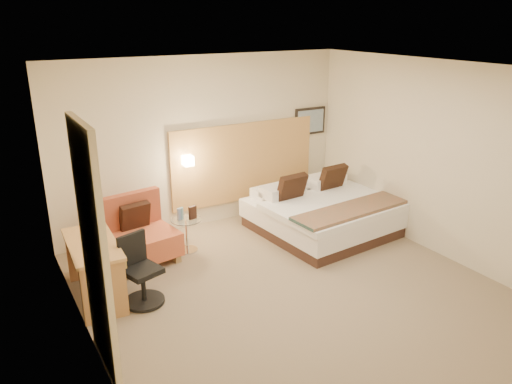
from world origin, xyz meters
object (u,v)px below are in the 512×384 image
side_table (187,233)px  lounge_chair (140,235)px  desk (95,254)px  bed (322,212)px  desk_chair (140,276)px

side_table → lounge_chair: bearing=175.1°
lounge_chair → desk: lounge_chair is taller
lounge_chair → side_table: (0.67, -0.06, -0.09)m
bed → desk_chair: 3.20m
lounge_chair → desk_chair: 1.12m
lounge_chair → desk_chair: size_ratio=1.16×
lounge_chair → bed: bearing=-9.6°
bed → lounge_chair: bearing=170.4°
side_table → desk_chair: size_ratio=0.63×
bed → desk_chair: bearing=-169.2°
bed → desk: (-3.55, -0.23, 0.27)m
lounge_chair → desk_chair: (-0.34, -1.07, -0.02)m
bed → lounge_chair: bed is taller
lounge_chair → side_table: 0.68m
bed → side_table: size_ratio=3.94×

